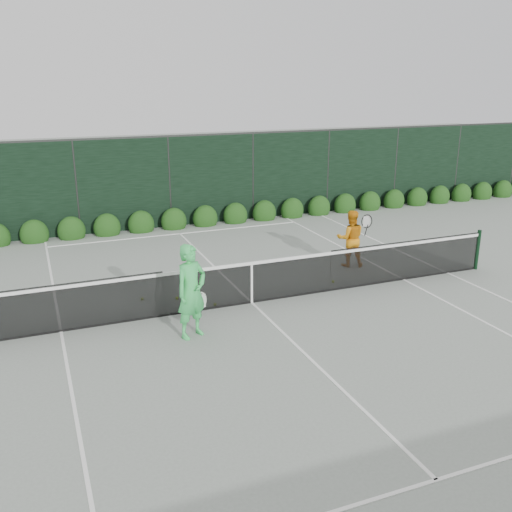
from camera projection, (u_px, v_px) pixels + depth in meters
name	position (u px, v px, depth m)	size (l,w,h in m)	color
ground	(252.00, 303.00, 12.89)	(80.00, 80.00, 0.00)	gray
tennis_net	(251.00, 281.00, 12.72)	(12.90, 0.10, 1.07)	black
player_woman	(191.00, 291.00, 10.98)	(0.81, 0.69, 1.88)	#3BCA5D
player_man	(350.00, 238.00, 15.20)	(0.95, 0.80, 1.53)	orange
court_lines	(252.00, 303.00, 12.89)	(11.03, 23.83, 0.01)	white
windscreen_fence	(308.00, 277.00, 10.03)	(32.00, 21.07, 3.06)	black
hedge_row	(174.00, 222.00, 19.14)	(31.66, 0.65, 0.94)	#0F340E
tennis_balls	(219.00, 295.00, 13.25)	(4.70, 1.01, 0.07)	#C7ED34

